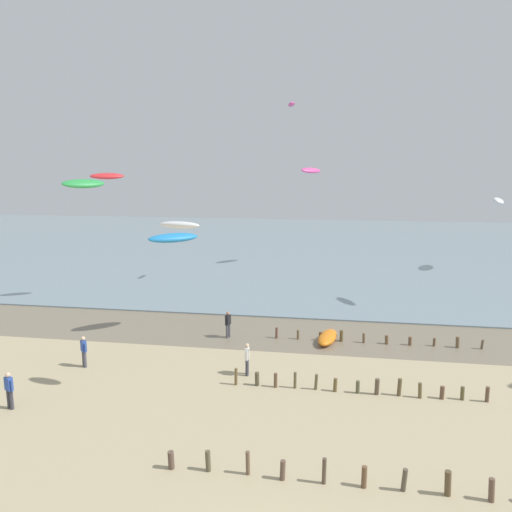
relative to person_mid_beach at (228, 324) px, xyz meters
name	(u,v)px	position (x,y,z in m)	size (l,w,h in m)	color
wet_sand_strip	(304,335)	(4.75, 1.30, -0.91)	(120.00, 6.60, 0.01)	#7A6D59
sea	(321,245)	(4.75, 39.59, -0.87)	(160.00, 70.00, 0.10)	gray
groyne_near	(387,479)	(8.39, -13.67, -0.52)	(14.93, 0.32, 0.95)	brown
groyne_mid	(359,386)	(7.83, -6.59, -0.55)	(11.90, 0.31, 0.86)	brown
groyne_far	(374,338)	(9.07, 0.43, -0.61)	(12.45, 0.30, 0.71)	brown
person_mid_beach	(228,324)	(0.00, 0.00, 0.00)	(0.35, 0.53, 1.71)	#4C4C56
person_by_waterline	(9,389)	(-7.59, -10.61, 0.00)	(0.53, 0.35, 1.71)	#383842
person_right_flank	(247,358)	(2.19, -5.39, 0.00)	(0.26, 0.57, 1.71)	#383842
person_far_down_beach	(84,351)	(-6.68, -5.74, 0.00)	(0.45, 0.41, 1.71)	#4C4C56
grounded_kite	(328,337)	(6.24, 0.24, -0.63)	(2.87, 1.03, 0.57)	orange
kite_aloft_2	(311,170)	(3.88, 24.38, 9.53)	(3.02, 0.97, 0.48)	#E54C99
kite_aloft_3	(173,238)	(-3.57, 0.40, 5.35)	(3.30, 1.06, 0.53)	#2384D1
kite_aloft_5	(498,201)	(23.04, 24.37, 6.44)	(3.54, 1.13, 0.57)	white
kite_aloft_6	(179,225)	(-0.35, -8.14, 7.18)	(1.96, 0.63, 0.31)	white
kite_aloft_7	(83,184)	(-7.67, -2.86, 8.81)	(2.44, 0.78, 0.39)	green
kite_aloft_8	(292,104)	(2.54, 14.80, 15.18)	(1.85, 0.59, 0.30)	#E54C99
kite_aloft_9	(107,176)	(-11.01, 6.95, 9.11)	(2.56, 0.82, 0.41)	red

